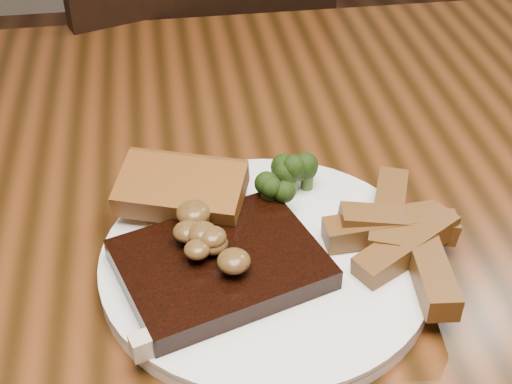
# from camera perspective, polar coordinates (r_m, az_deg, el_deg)

# --- Properties ---
(dining_table) EXTENTS (1.60, 0.90, 0.75)m
(dining_table) POSITION_cam_1_polar(r_m,az_deg,el_deg) (0.68, 0.90, -9.08)
(dining_table) COLOR #542910
(dining_table) RESTS_ON ground
(chair_far) EXTENTS (0.52, 0.52, 0.86)m
(chair_far) POSITION_cam_1_polar(r_m,az_deg,el_deg) (1.27, -5.31, 5.12)
(chair_far) COLOR black
(chair_far) RESTS_ON ground
(plate) EXTENTS (0.29, 0.29, 0.01)m
(plate) POSITION_cam_1_polar(r_m,az_deg,el_deg) (0.58, 0.78, -5.78)
(plate) COLOR white
(plate) RESTS_ON dining_table
(steak) EXTENTS (0.18, 0.15, 0.02)m
(steak) POSITION_cam_1_polar(r_m,az_deg,el_deg) (0.55, -2.85, -5.93)
(steak) COLOR black
(steak) RESTS_ON plate
(steak_bone) EXTENTS (0.14, 0.06, 0.02)m
(steak_bone) POSITION_cam_1_polar(r_m,az_deg,el_deg) (0.52, -2.22, -10.01)
(steak_bone) COLOR beige
(steak_bone) RESTS_ON plate
(mushroom_pile) EXTENTS (0.08, 0.08, 0.03)m
(mushroom_pile) POSITION_cam_1_polar(r_m,az_deg,el_deg) (0.54, -3.44, -3.73)
(mushroom_pile) COLOR brown
(mushroom_pile) RESTS_ON steak
(garlic_bread) EXTENTS (0.12, 0.09, 0.02)m
(garlic_bread) POSITION_cam_1_polar(r_m,az_deg,el_deg) (0.61, -5.90, -1.29)
(garlic_bread) COLOR brown
(garlic_bread) RESTS_ON plate
(potato_wedges) EXTENTS (0.12, 0.12, 0.02)m
(potato_wedges) POSITION_cam_1_polar(r_m,az_deg,el_deg) (0.58, 8.03, -3.97)
(potato_wedges) COLOR brown
(potato_wedges) RESTS_ON plate
(broccoli_cluster) EXTENTS (0.06, 0.06, 0.04)m
(broccoli_cluster) POSITION_cam_1_polar(r_m,az_deg,el_deg) (0.62, 3.74, 0.76)
(broccoli_cluster) COLOR #1D310B
(broccoli_cluster) RESTS_ON plate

